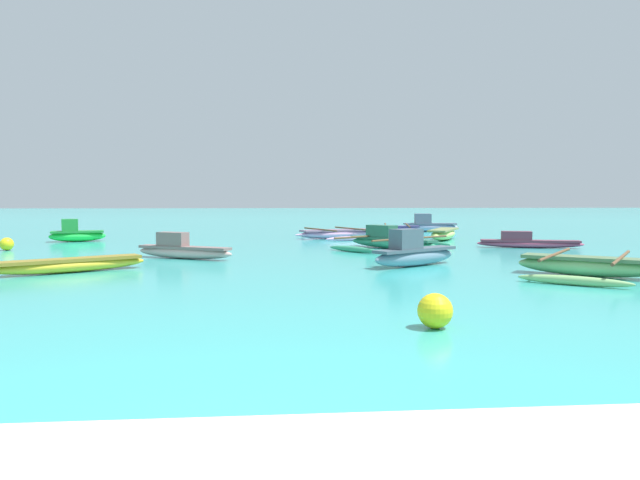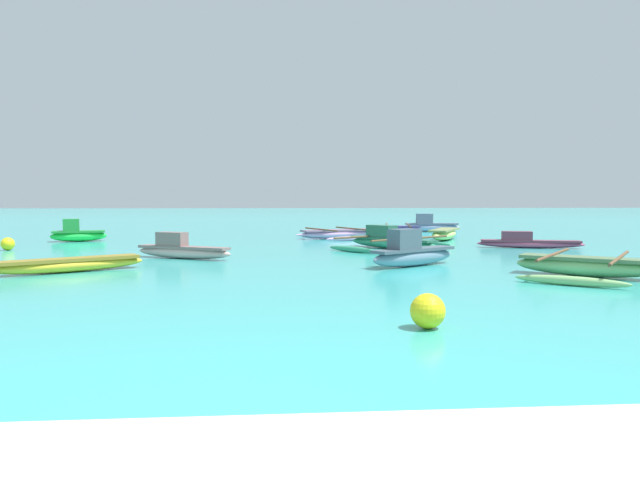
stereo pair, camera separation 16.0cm
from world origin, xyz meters
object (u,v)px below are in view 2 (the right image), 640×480
at_px(moored_boat_7, 412,253).
at_px(moored_boat_3, 430,225).
at_px(moored_boat_8, 390,241).
at_px(moored_boat_1, 337,234).
at_px(moored_boat_4, 68,264).
at_px(mooring_buoy_1, 8,244).
at_px(moored_boat_0, 528,242).
at_px(moored_boat_6, 444,234).
at_px(moored_boat_10, 77,234).
at_px(moored_boat_2, 585,266).
at_px(moored_boat_5, 398,230).
at_px(mooring_buoy_2, 428,311).
at_px(moored_boat_9, 181,249).

bearing_deg(moored_boat_7, moored_boat_3, 38.49).
bearing_deg(moored_boat_8, moored_boat_1, 156.92).
bearing_deg(moored_boat_4, mooring_buoy_1, 91.22).
xyz_separation_m(moored_boat_0, moored_boat_6, (-1.83, 4.22, 0.06)).
bearing_deg(mooring_buoy_1, moored_boat_10, 77.06).
distance_m(moored_boat_0, moored_boat_2, 7.84).
height_order(moored_boat_6, mooring_buoy_1, moored_boat_6).
xyz_separation_m(moored_boat_5, moored_boat_7, (-2.37, -12.80, 0.09)).
height_order(moored_boat_0, moored_boat_10, moored_boat_10).
relative_size(moored_boat_6, mooring_buoy_2, 6.69).
distance_m(moored_boat_1, moored_boat_8, 5.74).
xyz_separation_m(moored_boat_3, moored_boat_10, (-16.73, -6.02, -0.02)).
xyz_separation_m(moored_boat_2, moored_boat_5, (-1.09, 15.07, 0.02)).
bearing_deg(moored_boat_3, moored_boat_2, -88.41).
height_order(moored_boat_0, moored_boat_2, moored_boat_0).
relative_size(moored_boat_3, moored_boat_8, 0.67).
relative_size(moored_boat_2, moored_boat_5, 0.96).
xyz_separation_m(moored_boat_4, moored_boat_6, (12.28, 10.11, 0.08)).
distance_m(moored_boat_9, moored_boat_10, 9.23).
height_order(moored_boat_2, moored_boat_4, moored_boat_2).
bearing_deg(moored_boat_9, moored_boat_4, -96.84).
relative_size(moored_boat_2, moored_boat_3, 1.36).
relative_size(moored_boat_8, mooring_buoy_2, 9.64).
distance_m(moored_boat_8, moored_boat_10, 13.18).
height_order(moored_boat_5, moored_boat_8, moored_boat_8).
bearing_deg(moored_boat_10, moored_boat_9, -70.75).
height_order(moored_boat_4, moored_boat_7, moored_boat_7).
bearing_deg(moored_boat_5, moored_boat_0, -56.61).
distance_m(moored_boat_3, moored_boat_6, 6.50).
height_order(moored_boat_9, moored_boat_10, moored_boat_10).
bearing_deg(moored_boat_9, moored_boat_3, 78.72).
distance_m(moored_boat_6, moored_boat_9, 12.31).
distance_m(moored_boat_3, moored_boat_8, 11.39).
bearing_deg(moored_boat_8, moored_boat_2, -15.29).
bearing_deg(moored_boat_9, moored_boat_1, 85.40).
height_order(moored_boat_3, mooring_buoy_1, moored_boat_3).
relative_size(moored_boat_3, moored_boat_6, 0.97).
relative_size(moored_boat_0, moored_boat_8, 0.80).
relative_size(moored_boat_2, mooring_buoy_1, 9.45).
bearing_deg(mooring_buoy_1, moored_boat_0, -1.44).
bearing_deg(moored_boat_2, moored_boat_6, 126.70).
distance_m(moored_boat_1, moored_boat_7, 10.99).
bearing_deg(moored_boat_0, moored_boat_6, 129.71).
bearing_deg(mooring_buoy_1, moored_boat_4, -56.05).
bearing_deg(moored_boat_8, moored_boat_6, 105.61).
bearing_deg(moored_boat_2, moored_boat_7, -175.40).
bearing_deg(moored_boat_7, moored_boat_8, 50.12).
xyz_separation_m(moored_boat_1, moored_boat_9, (-5.55, -8.49, 0.06)).
height_order(moored_boat_2, moored_boat_9, moored_boat_9).
height_order(moored_boat_3, moored_boat_9, moored_boat_3).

